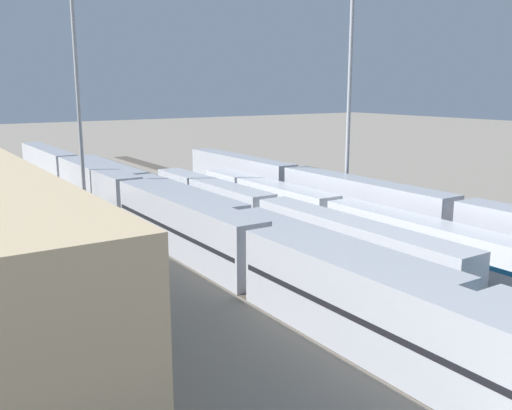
{
  "coord_description": "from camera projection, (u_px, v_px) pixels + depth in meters",
  "views": [
    {
      "loc": [
        -44.26,
        31.01,
        14.6
      ],
      "look_at": [
        3.33,
        -0.47,
        2.5
      ],
      "focal_mm": 39.17,
      "sensor_mm": 36.0,
      "label": 1
    }
  ],
  "objects": [
    {
      "name": "light_mast_0",
      "position": [
        350.0,
        64.0,
        60.9
      ],
      "size": [
        2.8,
        0.7,
        26.74
      ],
      "color": "#9EA0A5",
      "rests_on": "ground_plane"
    },
    {
      "name": "train_on_track_1",
      "position": [
        413.0,
        239.0,
        46.87
      ],
      "size": [
        66.4,
        3.06,
        4.4
      ],
      "color": "#1E6B9E",
      "rests_on": "ground_plane"
    },
    {
      "name": "train_on_track_0",
      "position": [
        457.0,
        226.0,
        49.0
      ],
      "size": [
        95.6,
        3.0,
        5.0
      ],
      "color": "#A8AAB2",
      "rests_on": "ground_plane"
    },
    {
      "name": "light_mast_1",
      "position": [
        76.0,
        67.0,
        62.89
      ],
      "size": [
        2.8,
        0.7,
        26.18
      ],
      "color": "#9EA0A5",
      "rests_on": "ground_plane"
    },
    {
      "name": "ground_plane",
      "position": [
        270.0,
        236.0,
        55.88
      ],
      "size": [
        400.0,
        400.0,
        0.0
      ],
      "primitive_type": "plane",
      "color": "gray"
    },
    {
      "name": "track_bed_4",
      "position": [
        180.0,
        251.0,
        50.47
      ],
      "size": [
        140.0,
        2.8,
        0.12
      ],
      "primitive_type": "cube",
      "color": "#4C443D",
      "rests_on": "ground_plane"
    },
    {
      "name": "track_bed_0",
      "position": [
        345.0,
        222.0,
        61.26
      ],
      "size": [
        140.0,
        2.8,
        0.12
      ],
      "primitive_type": "cube",
      "color": "#4C443D",
      "rests_on": "ground_plane"
    },
    {
      "name": "track_bed_2",
      "position": [
        270.0,
        235.0,
        55.86
      ],
      "size": [
        140.0,
        2.8,
        0.12
      ],
      "primitive_type": "cube",
      "color": "#4C443D",
      "rests_on": "ground_plane"
    },
    {
      "name": "train_on_track_3",
      "position": [
        241.0,
        228.0,
        50.72
      ],
      "size": [
        95.6,
        3.0,
        3.8
      ],
      "color": "#A8AAB2",
      "rests_on": "ground_plane"
    },
    {
      "name": "track_bed_1",
      "position": [
        309.0,
        228.0,
        58.56
      ],
      "size": [
        140.0,
        2.8,
        0.12
      ],
      "primitive_type": "cube",
      "color": "#4C443D",
      "rests_on": "ground_plane"
    },
    {
      "name": "train_on_track_4",
      "position": [
        183.0,
        226.0,
        49.26
      ],
      "size": [
        119.8,
        3.06,
        5.0
      ],
      "color": "#A8AAB2",
      "rests_on": "ground_plane"
    },
    {
      "name": "track_bed_3",
      "position": [
        227.0,
        243.0,
        53.17
      ],
      "size": [
        140.0,
        2.8,
        0.12
      ],
      "primitive_type": "cube",
      "color": "#4C443D",
      "rests_on": "ground_plane"
    },
    {
      "name": "train_on_track_2",
      "position": [
        269.0,
        216.0,
        55.72
      ],
      "size": [
        47.2,
        3.06,
        3.8
      ],
      "color": "#B7BABF",
      "rests_on": "ground_plane"
    }
  ]
}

